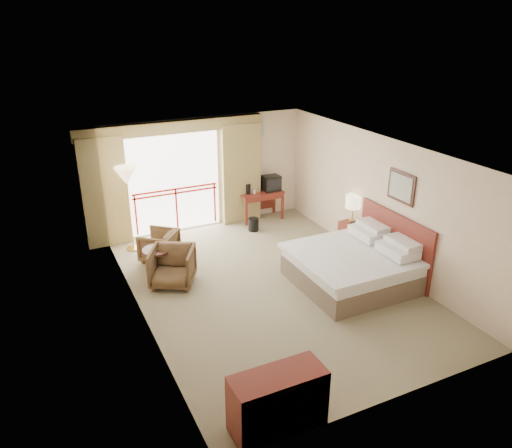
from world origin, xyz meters
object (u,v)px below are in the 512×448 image
desk (260,197)px  dresser (278,401)px  bed (353,266)px  tv (271,183)px  wastebasket (254,224)px  nightstand (352,236)px  armchair_far (160,259)px  armchair_near (174,284)px  side_table (157,258)px  floor_lamp (127,179)px  table_lamp (354,202)px

desk → dresser: dresser is taller
bed → dresser: bearing=-139.2°
tv → wastebasket: size_ratio=1.35×
nightstand → armchair_far: nightstand is taller
armchair_near → dresser: dresser is taller
desk → wastebasket: bearing=-121.8°
side_table → floor_lamp: floor_lamp is taller
table_lamp → armchair_far: bearing=162.4°
bed → armchair_far: size_ratio=2.94×
armchair_far → side_table: size_ratio=1.19×
side_table → nightstand: bearing=-7.8°
armchair_far → dresser: size_ratio=0.60×
nightstand → dresser: dresser is taller
wastebasket → nightstand: bearing=-50.5°
bed → armchair_near: bearing=155.0°
side_table → floor_lamp: bearing=95.7°
bed → table_lamp: bearing=56.0°
side_table → table_lamp: bearing=-7.1°
bed → armchair_near: size_ratio=2.55×
table_lamp → tv: table_lamp is taller
dresser → side_table: bearing=96.2°
armchair_far → tv: bearing=149.8°
desk → dresser: size_ratio=0.93×
bed → armchair_far: (-3.14, 2.65, -0.38)m
desk → tv: size_ratio=2.61×
desk → table_lamp: bearing=-62.3°
wastebasket → armchair_near: (-2.55, -1.71, -0.16)m
nightstand → side_table: size_ratio=1.03×
side_table → bed: bearing=-29.4°
wastebasket → armchair_far: armchair_far is taller
desk → tv: (0.30, -0.06, 0.35)m
bed → floor_lamp: size_ratio=1.11×
bed → floor_lamp: bearing=135.8°
tv → wastebasket: (-0.79, -0.61, -0.77)m
table_lamp → desk: bearing=113.1°
bed → desk: (-0.14, 3.87, 0.20)m
desk → floor_lamp: 3.58m
nightstand → desk: (-1.07, 2.55, 0.26)m
bed → nightstand: (0.92, 1.32, -0.06)m
nightstand → floor_lamp: floor_lamp is taller
armchair_near → side_table: bearing=143.3°
desk → tv: bearing=-5.8°
armchair_near → desk: bearing=66.7°
table_lamp → bed: bearing=-124.0°
desk → armchair_near: desk is taller
side_table → dresser: (0.31, -4.56, -0.01)m
dresser → wastebasket: bearing=69.7°
tv → dresser: 7.25m
tv → dresser: (-3.23, -6.47, -0.52)m
nightstand → armchair_near: size_ratio=0.75×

